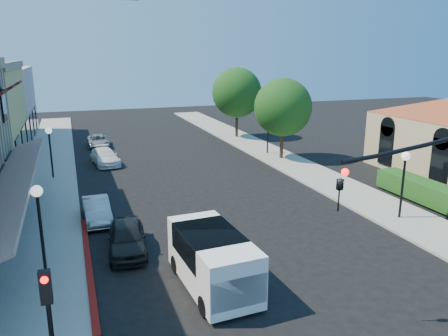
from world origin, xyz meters
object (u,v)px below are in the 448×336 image
object	(u,v)px
lamppost_right_near	(404,168)
parked_car_b	(97,210)
white_van	(213,258)
parked_car_c	(105,157)
parked_car_d	(98,141)
parked_car_a	(127,237)
secondary_signal	(48,307)
lamppost_right_far	(268,122)
street_tree_a	(283,107)
street_tree_b	(237,93)
lamppost_left_near	(38,207)
lamppost_left_far	(49,140)

from	to	relation	value
lamppost_right_near	parked_car_b	bearing A→B (deg)	161.21
white_van	parked_car_c	bearing A→B (deg)	95.98
parked_car_d	parked_car_c	bearing A→B (deg)	-89.58
parked_car_a	parked_car_c	bearing A→B (deg)	94.33
lamppost_right_near	white_van	bearing A→B (deg)	-163.84
secondary_signal	white_van	size ratio (longest dim) A/B	0.70
secondary_signal	lamppost_right_far	distance (m)	27.98
street_tree_a	parked_car_a	world-z (taller)	street_tree_a
street_tree_a	street_tree_b	size ratio (longest dim) A/B	0.92
lamppost_left_near	parked_car_b	bearing A→B (deg)	65.30
street_tree_a	white_van	world-z (taller)	street_tree_a
secondary_signal	parked_car_c	bearing A→B (deg)	82.28
secondary_signal	parked_car_a	bearing A→B (deg)	69.51
lamppost_left_far	parked_car_b	world-z (taller)	lamppost_left_far
lamppost_right_near	parked_car_c	distance (m)	21.69
street_tree_a	parked_car_c	world-z (taller)	street_tree_a
secondary_signal	street_tree_a	bearing A→B (deg)	50.79
secondary_signal	lamppost_right_near	xyz separation A→B (m)	(16.50, 6.59, 0.42)
white_van	parked_car_a	distance (m)	4.84
lamppost_right_far	parked_car_c	world-z (taller)	lamppost_right_far
street_tree_b	lamppost_left_near	xyz separation A→B (m)	(-17.30, -24.00, -1.81)
parked_car_c	parked_car_d	xyz separation A→B (m)	(0.00, 7.00, -0.07)
street_tree_a	lamppost_right_near	world-z (taller)	street_tree_a
secondary_signal	lamppost_right_far	xyz separation A→B (m)	(16.50, 22.59, 0.42)
street_tree_a	parked_car_c	distance (m)	14.38
street_tree_a	white_van	size ratio (longest dim) A/B	1.36
lamppost_right_near	parked_car_b	world-z (taller)	lamppost_right_near
lamppost_right_far	parked_car_b	world-z (taller)	lamppost_right_far
street_tree_a	lamppost_left_near	distance (m)	22.30
lamppost_right_near	white_van	distance (m)	11.74
lamppost_left_near	parked_car_a	world-z (taller)	lamppost_left_near
parked_car_d	street_tree_a	bearing A→B (deg)	-35.90
street_tree_a	parked_car_b	distance (m)	17.86
lamppost_left_far	lamppost_right_near	world-z (taller)	same
street_tree_b	parked_car_a	distance (m)	27.35
street_tree_b	white_van	size ratio (longest dim) A/B	1.48
street_tree_a	secondary_signal	xyz separation A→B (m)	(-16.80, -20.59, -1.88)
white_van	parked_car_a	xyz separation A→B (m)	(-2.54, 4.08, -0.53)
white_van	parked_car_b	world-z (taller)	white_van
street_tree_b	secondary_signal	distance (m)	34.97
lamppost_left_near	parked_car_b	xyz separation A→B (m)	(2.30, 5.00, -2.15)
street_tree_a	lamppost_left_near	size ratio (longest dim) A/B	1.82
street_tree_a	parked_car_b	size ratio (longest dim) A/B	1.82
parked_car_a	parked_car_c	world-z (taller)	parked_car_a
parked_car_a	parked_car_b	world-z (taller)	parked_car_a
lamppost_left_far	street_tree_b	bearing A→B (deg)	30.03
street_tree_b	white_van	xyz separation A→B (m)	(-11.48, -27.24, -3.35)
parked_car_a	parked_car_b	distance (m)	4.27
secondary_signal	parked_car_c	xyz separation A→B (m)	(3.20, 23.59, -1.71)
lamppost_left_far	parked_car_c	world-z (taller)	lamppost_left_far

